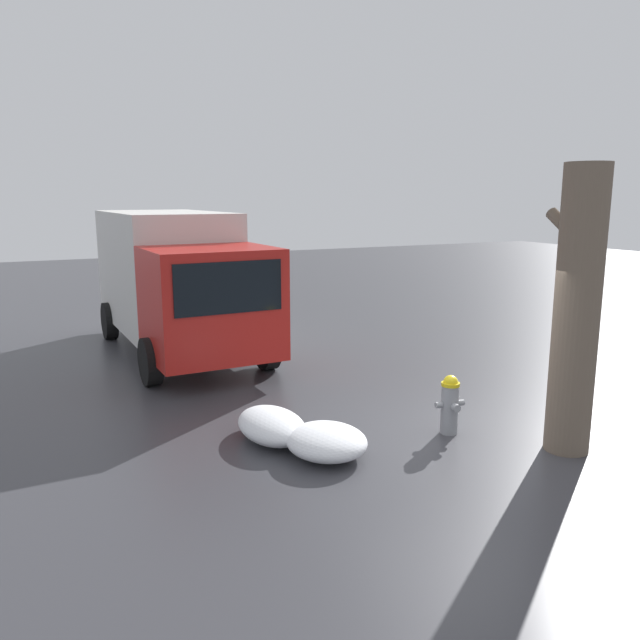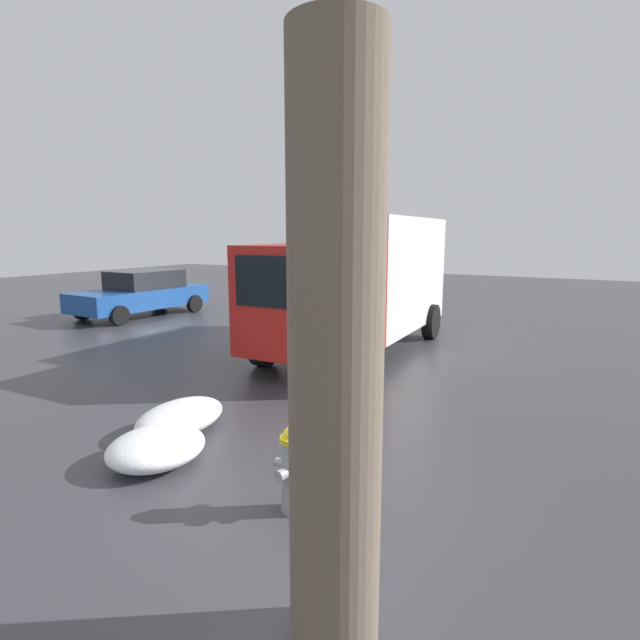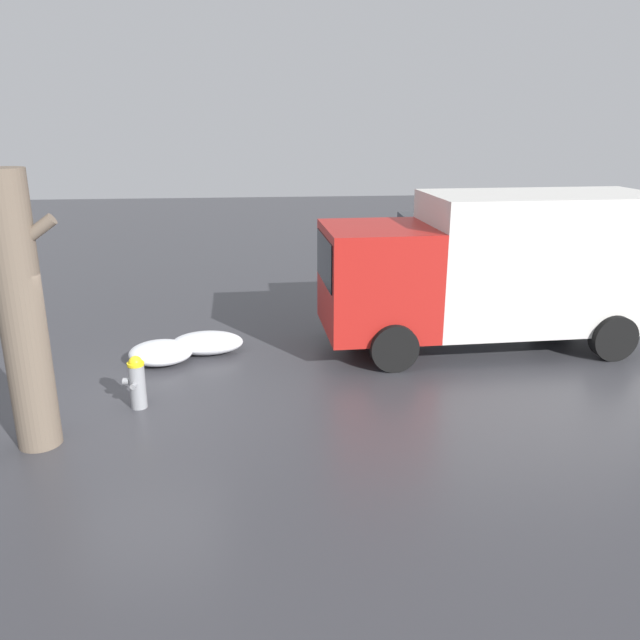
{
  "view_description": "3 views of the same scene",
  "coord_description": "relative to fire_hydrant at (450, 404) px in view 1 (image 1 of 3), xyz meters",
  "views": [
    {
      "loc": [
        -7.01,
        5.56,
        3.46
      ],
      "look_at": [
        3.28,
        0.52,
        1.17
      ],
      "focal_mm": 35.0,
      "sensor_mm": 36.0,
      "label": 1
    },
    {
      "loc": [
        -3.87,
        -2.47,
        2.73
      ],
      "look_at": [
        3.53,
        1.68,
        1.25
      ],
      "focal_mm": 28.0,
      "sensor_mm": 36.0,
      "label": 2
    },
    {
      "loc": [
        2.0,
        -9.48,
        4.42
      ],
      "look_at": [
        3.03,
        0.8,
        1.14
      ],
      "focal_mm": 35.0,
      "sensor_mm": 36.0,
      "label": 3
    }
  ],
  "objects": [
    {
      "name": "delivery_truck",
      "position": [
        6.75,
        2.39,
        1.21
      ],
      "size": [
        6.71,
        2.77,
        3.1
      ],
      "rotation": [
        0.0,
        0.0,
        1.6
      ],
      "color": "red",
      "rests_on": "ground_plane"
    },
    {
      "name": "fire_hydrant",
      "position": [
        0.0,
        0.0,
        0.0
      ],
      "size": [
        0.37,
        0.47,
        0.89
      ],
      "rotation": [
        0.0,
        0.0,
        2.99
      ],
      "color": "gray",
      "rests_on": "ground_plane"
    },
    {
      "name": "ground_plane",
      "position": [
        0.0,
        -0.0,
        -0.46
      ],
      "size": [
        60.0,
        60.0,
        0.0
      ],
      "primitive_type": "plane",
      "color": "#38383D"
    },
    {
      "name": "snow_pile_curbside",
      "position": [
        0.08,
        1.99,
        -0.25
      ],
      "size": [
        1.21,
        1.08,
        0.4
      ],
      "color": "white",
      "rests_on": "ground_plane"
    },
    {
      "name": "snow_pile_by_hydrant",
      "position": [
        0.93,
        2.45,
        -0.25
      ],
      "size": [
        1.42,
        0.89,
        0.42
      ],
      "color": "white",
      "rests_on": "ground_plane"
    },
    {
      "name": "tree_trunk",
      "position": [
        -1.2,
        -1.08,
        1.5
      ],
      "size": [
        0.91,
        0.6,
        3.88
      ],
      "color": "#6B5B4C",
      "rests_on": "ground_plane"
    }
  ]
}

